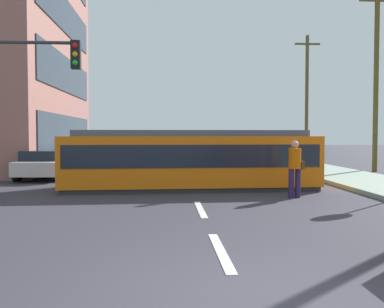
# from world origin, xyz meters

# --- Properties ---
(ground_plane) EXTENTS (120.00, 120.00, 0.00)m
(ground_plane) POSITION_xyz_m (0.00, 10.00, 0.00)
(ground_plane) COLOR #35333E
(lane_stripe_1) EXTENTS (0.16, 2.40, 0.01)m
(lane_stripe_1) POSITION_xyz_m (0.00, 2.00, 0.01)
(lane_stripe_1) COLOR silver
(lane_stripe_1) RESTS_ON ground
(lane_stripe_2) EXTENTS (0.16, 2.40, 0.01)m
(lane_stripe_2) POSITION_xyz_m (0.00, 6.00, 0.01)
(lane_stripe_2) COLOR silver
(lane_stripe_2) RESTS_ON ground
(lane_stripe_3) EXTENTS (0.16, 2.40, 0.01)m
(lane_stripe_3) POSITION_xyz_m (0.00, 16.21, 0.01)
(lane_stripe_3) COLOR silver
(lane_stripe_3) RESTS_ON ground
(lane_stripe_4) EXTENTS (0.16, 2.40, 0.01)m
(lane_stripe_4) POSITION_xyz_m (0.00, 22.21, 0.01)
(lane_stripe_4) COLOR silver
(lane_stripe_4) RESTS_ON ground
(streetcar_tram) EXTENTS (8.56, 2.89, 1.99)m
(streetcar_tram) POSITION_xyz_m (-0.02, 10.21, 1.03)
(streetcar_tram) COLOR orange
(streetcar_tram) RESTS_ON ground
(city_bus) EXTENTS (2.67, 5.45, 1.85)m
(city_bus) POSITION_xyz_m (-1.30, 16.45, 1.06)
(city_bus) COLOR gold
(city_bus) RESTS_ON ground
(pedestrian_crossing) EXTENTS (0.46, 0.36, 1.67)m
(pedestrian_crossing) POSITION_xyz_m (2.93, 7.90, 0.94)
(pedestrian_crossing) COLOR #2E1F49
(pedestrian_crossing) RESTS_ON ground
(parked_sedan_mid) EXTENTS (2.03, 4.25, 1.19)m
(parked_sedan_mid) POSITION_xyz_m (-5.77, 14.17, 0.62)
(parked_sedan_mid) COLOR silver
(parked_sedan_mid) RESTS_ON ground
(traffic_light_mast) EXTENTS (2.95, 0.33, 4.77)m
(traffic_light_mast) POSITION_xyz_m (-5.05, 8.66, 3.36)
(traffic_light_mast) COLOR #333333
(traffic_light_mast) RESTS_ON ground
(utility_pole_mid) EXTENTS (1.80, 0.24, 8.97)m
(utility_pole_mid) POSITION_xyz_m (9.49, 16.55, 4.67)
(utility_pole_mid) COLOR brown
(utility_pole_mid) RESTS_ON ground
(utility_pole_far) EXTENTS (1.80, 0.24, 8.83)m
(utility_pole_far) POSITION_xyz_m (9.25, 26.54, 4.60)
(utility_pole_far) COLOR brown
(utility_pole_far) RESTS_ON ground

